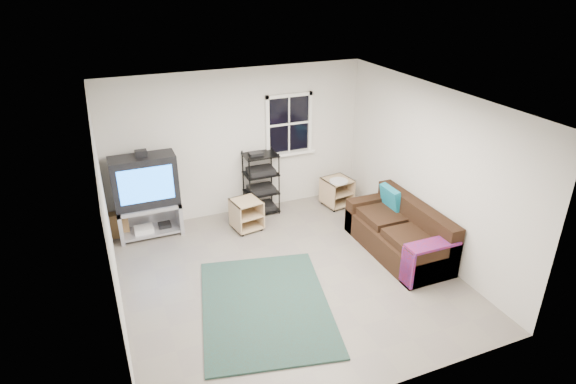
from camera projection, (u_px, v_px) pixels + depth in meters
name	position (u px, v px, depth m)	size (l,w,h in m)	color
room	(289.00, 128.00, 8.63)	(4.60, 4.62, 4.60)	slate
tv_unit	(146.00, 189.00, 7.80)	(1.02, 0.51, 1.50)	#A5A4AC
av_rack	(261.00, 187.00, 8.66)	(0.59, 0.43, 1.17)	black
side_table_left	(246.00, 213.00, 8.21)	(0.53, 0.53, 0.54)	tan
side_table_right	(336.00, 190.00, 9.01)	(0.55, 0.56, 0.56)	tan
sofa	(400.00, 234.00, 7.52)	(0.85, 1.91, 0.87)	black
shag_rug	(266.00, 305.00, 6.40)	(1.66, 2.28, 0.03)	#302315
paper_bag	(119.00, 225.00, 8.00)	(0.29, 0.19, 0.42)	olive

